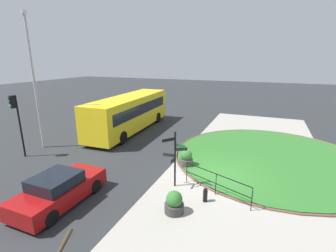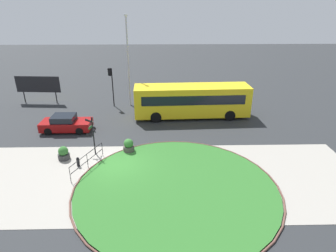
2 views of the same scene
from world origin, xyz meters
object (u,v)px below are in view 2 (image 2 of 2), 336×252
signpost_directional (93,133)px  lamppost_tall (128,59)px  bollard_foreground (78,162)px  bus_yellow (192,100)px  billboard_left (38,85)px  traffic_light_near (111,79)px  planter_near_signpost (129,146)px  car_far_lane (66,124)px  planter_kerbside (64,154)px

signpost_directional → lamppost_tall: size_ratio=0.32×
bollard_foreground → bus_yellow: size_ratio=0.06×
signpost_directional → bollard_foreground: 2.33m
signpost_directional → billboard_left: (-8.41, 11.86, 0.36)m
billboard_left → lamppost_tall: bearing=-1.8°
traffic_light_near → planter_near_signpost: 11.00m
bus_yellow → signpost_directional: bearing=-139.5°
lamppost_tall → bollard_foreground: bearing=-100.4°
signpost_directional → car_far_lane: (-3.30, 4.19, -1.02)m
traffic_light_near → lamppost_tall: lamppost_tall is taller
traffic_light_near → car_far_lane: bearing=75.3°
bollard_foreground → lamppost_tall: 13.59m
lamppost_tall → planter_near_signpost: lamppost_tall is taller
signpost_directional → traffic_light_near: (-0.27, 10.55, 1.29)m
car_far_lane → traffic_light_near: 7.41m
car_far_lane → lamppost_tall: size_ratio=0.46×
billboard_left → bollard_foreground: bearing=-56.5°
billboard_left → planter_kerbside: bearing=-59.0°
car_far_lane → traffic_light_near: size_ratio=1.04×
signpost_directional → car_far_lane: size_ratio=0.68×
billboard_left → planter_kerbside: billboard_left is taller
signpost_directional → lamppost_tall: lamppost_tall is taller
planter_kerbside → planter_near_signpost: bearing=12.1°
bollard_foreground → car_far_lane: 6.49m
signpost_directional → billboard_left: 14.54m
bus_yellow → car_far_lane: bus_yellow is taller
bollard_foreground → car_far_lane: size_ratio=0.16×
signpost_directional → planter_near_signpost: bearing=4.8°
bus_yellow → lamppost_tall: lamppost_tall is taller
bollard_foreground → planter_kerbside: planter_kerbside is taller
traffic_light_near → planter_near_signpost: bearing=115.8°
bus_yellow → lamppost_tall: bearing=148.0°
signpost_directional → lamppost_tall: (1.58, 10.84, 3.21)m
traffic_light_near → billboard_left: bearing=1.7°
bollard_foreground → planter_kerbside: size_ratio=0.70×
bus_yellow → traffic_light_near: traffic_light_near is taller
planter_kerbside → traffic_light_near: bearing=81.3°
signpost_directional → traffic_light_near: traffic_light_near is taller
traffic_light_near → billboard_left: 8.30m
car_far_lane → traffic_light_near: bearing=64.8°
car_far_lane → bus_yellow: bearing=15.7°
signpost_directional → traffic_light_near: bearing=91.5°
planter_near_signpost → signpost_directional: bearing=-175.2°
billboard_left → planter_near_signpost: 16.03m
signpost_directional → lamppost_tall: 11.41m
lamppost_tall → planter_near_signpost: size_ratio=8.74×
car_far_lane → signpost_directional: bearing=-51.6°
signpost_directional → billboard_left: size_ratio=0.60×
traffic_light_near → planter_kerbside: (-1.74, -11.31, -2.53)m
signpost_directional → billboard_left: billboard_left is taller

